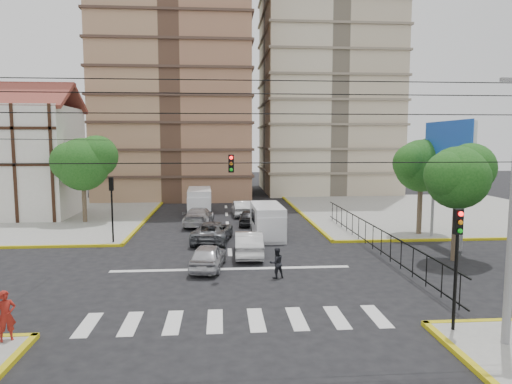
{
  "coord_description": "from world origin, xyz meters",
  "views": [
    {
      "loc": [
        -0.53,
        -23.02,
        6.91
      ],
      "look_at": [
        1.5,
        3.08,
        4.0
      ],
      "focal_mm": 32.0,
      "sensor_mm": 36.0,
      "label": 1
    }
  ],
  "objects": [
    {
      "name": "tower_tan",
      "position": [
        -6.0,
        36.0,
        24.0
      ],
      "size": [
        18.0,
        16.0,
        48.0
      ],
      "primitive_type": "cube",
      "color": "#9E6B4F",
      "rests_on": "ground"
    },
    {
      "name": "billboard",
      "position": [
        14.45,
        6.0,
        6.0
      ],
      "size": [
        0.36,
        6.2,
        8.1
      ],
      "color": "slate",
      "rests_on": "ground"
    },
    {
      "name": "car_grey_mid_left",
      "position": [
        -1.12,
        8.11,
        0.72
      ],
      "size": [
        3.1,
        5.45,
        1.43
      ],
      "primitive_type": "imported",
      "rotation": [
        0.0,
        0.0,
        3.0
      ],
      "color": "slate",
      "rests_on": "ground"
    },
    {
      "name": "pedestrian_sw_corner",
      "position": [
        -7.86,
        -7.5,
        1.02
      ],
      "size": [
        0.76,
        0.69,
        1.74
      ],
      "primitive_type": "imported",
      "rotation": [
        0.0,
        0.0,
        0.56
      ],
      "color": "maroon",
      "rests_on": "sidewalk_sw"
    },
    {
      "name": "ground",
      "position": [
        0.0,
        0.0,
        0.0
      ],
      "size": [
        160.0,
        160.0,
        0.0
      ],
      "primitive_type": "plane",
      "color": "black",
      "rests_on": "ground"
    },
    {
      "name": "van_left_lane",
      "position": [
        -2.55,
        19.86,
        1.19
      ],
      "size": [
        2.32,
        5.5,
        2.45
      ],
      "rotation": [
        0.0,
        0.0,
        0.04
      ],
      "color": "silver",
      "rests_on": "ground"
    },
    {
      "name": "car_silver_front_left",
      "position": [
        -1.25,
        1.34,
        0.7
      ],
      "size": [
        2.19,
        4.27,
        1.39
      ],
      "primitive_type": "imported",
      "rotation": [
        0.0,
        0.0,
        3.0
      ],
      "color": "silver",
      "rests_on": "ground"
    },
    {
      "name": "tree_park_a",
      "position": [
        13.08,
        2.01,
        5.01
      ],
      "size": [
        4.41,
        3.6,
        6.83
      ],
      "color": "#473828",
      "rests_on": "ground"
    },
    {
      "name": "tree_park_c",
      "position": [
        14.09,
        9.01,
        5.34
      ],
      "size": [
        4.65,
        3.8,
        7.25
      ],
      "color": "#473828",
      "rests_on": "ground"
    },
    {
      "name": "tree_tudor",
      "position": [
        -11.9,
        16.01,
        5.22
      ],
      "size": [
        5.39,
        4.4,
        7.43
      ],
      "color": "#473828",
      "rests_on": "ground"
    },
    {
      "name": "car_white_front_right",
      "position": [
        1.12,
        4.0,
        0.77
      ],
      "size": [
        1.76,
        4.7,
        1.53
      ],
      "primitive_type": "imported",
      "rotation": [
        0.0,
        0.0,
        3.11
      ],
      "color": "silver",
      "rests_on": "ground"
    },
    {
      "name": "traffic_light_hanging",
      "position": [
        0.0,
        -2.04,
        5.9
      ],
      "size": [
        18.0,
        9.12,
        0.92
      ],
      "color": "black",
      "rests_on": "ground"
    },
    {
      "name": "traffic_light_nw",
      "position": [
        -7.8,
        7.8,
        3.11
      ],
      "size": [
        0.28,
        0.22,
        4.4
      ],
      "color": "black",
      "rests_on": "ground"
    },
    {
      "name": "car_silver_rear_left",
      "position": [
        -2.36,
        14.38,
        0.76
      ],
      "size": [
        2.63,
        5.41,
        1.52
      ],
      "primitive_type": "imported",
      "rotation": [
        0.0,
        0.0,
        3.04
      ],
      "color": "#AAA9AE",
      "rests_on": "ground"
    },
    {
      "name": "sidewalk_nw",
      "position": [
        -20.0,
        20.0,
        0.07
      ],
      "size": [
        26.0,
        26.0,
        0.15
      ],
      "primitive_type": "cube",
      "color": "gray",
      "rests_on": "ground"
    },
    {
      "name": "pedestrian_crosswalk",
      "position": [
        2.25,
        -0.61,
        0.78
      ],
      "size": [
        0.91,
        0.8,
        1.57
      ],
      "primitive_type": "imported",
      "rotation": [
        0.0,
        0.0,
        3.46
      ],
      "color": "black",
      "rests_on": "ground"
    },
    {
      "name": "traffic_light_se",
      "position": [
        7.8,
        -7.8,
        3.11
      ],
      "size": [
        0.28,
        0.22,
        4.4
      ],
      "color": "black",
      "rests_on": "ground"
    },
    {
      "name": "stop_line",
      "position": [
        0.0,
        1.2,
        0.01
      ],
      "size": [
        13.0,
        0.4,
        0.01
      ],
      "primitive_type": "cube",
      "color": "silver",
      "rests_on": "ground"
    },
    {
      "name": "car_white_rear_right",
      "position": [
        1.37,
        18.95,
        0.73
      ],
      "size": [
        1.78,
        4.5,
        1.46
      ],
      "primitive_type": "imported",
      "rotation": [
        0.0,
        0.0,
        3.2
      ],
      "color": "silver",
      "rests_on": "ground"
    },
    {
      "name": "park_fence",
      "position": [
        9.0,
        4.5,
        0.0
      ],
      "size": [
        0.1,
        22.5,
        1.66
      ],
      "primitive_type": null,
      "color": "black",
      "rests_on": "ground"
    },
    {
      "name": "tudor_building",
      "position": [
        -19.0,
        20.0,
        5.25
      ],
      "size": [
        10.8,
        8.05,
        12.23
      ],
      "color": "silver",
      "rests_on": "ground"
    },
    {
      "name": "tower_beige",
      "position": [
        14.0,
        40.0,
        24.0
      ],
      "size": [
        17.0,
        16.0,
        48.0
      ],
      "primitive_type": "cube",
      "color": "#BEAC90",
      "rests_on": "ground"
    },
    {
      "name": "car_darkgrey_mid_right",
      "position": [
        1.75,
        14.33,
        0.65
      ],
      "size": [
        1.8,
        3.91,
        1.3
      ],
      "primitive_type": "imported",
      "rotation": [
        0.0,
        0.0,
        3.07
      ],
      "color": "#232426",
      "rests_on": "ground"
    },
    {
      "name": "crosswalk_stripes",
      "position": [
        0.0,
        -6.0,
        0.01
      ],
      "size": [
        12.0,
        2.4,
        0.01
      ],
      "primitive_type": "cube",
      "color": "silver",
      "rests_on": "ground"
    },
    {
      "name": "sidewalk_ne",
      "position": [
        20.0,
        20.0,
        0.07
      ],
      "size": [
        26.0,
        26.0,
        0.15
      ],
      "primitive_type": "cube",
      "color": "gray",
      "rests_on": "ground"
    },
    {
      "name": "van_right_lane",
      "position": [
        2.81,
        9.09,
        1.14
      ],
      "size": [
        2.19,
        5.25,
        2.35
      ],
      "rotation": [
        0.0,
        0.0,
        0.02
      ],
      "color": "silver",
      "rests_on": "ground"
    }
  ]
}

